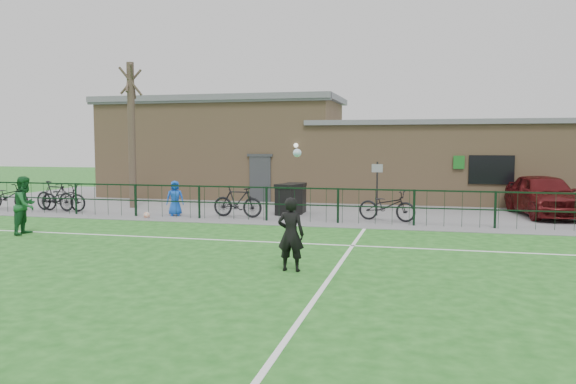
% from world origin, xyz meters
% --- Properties ---
extents(ground, '(90.00, 90.00, 0.00)m').
position_xyz_m(ground, '(0.00, 0.00, 0.00)').
color(ground, '#1B591A').
rests_on(ground, ground).
extents(paving_strip, '(34.00, 13.00, 0.02)m').
position_xyz_m(paving_strip, '(0.00, 13.50, 0.01)').
color(paving_strip, slate).
rests_on(paving_strip, ground).
extents(pitch_line_touch, '(28.00, 0.10, 0.01)m').
position_xyz_m(pitch_line_touch, '(0.00, 7.80, 0.00)').
color(pitch_line_touch, white).
rests_on(pitch_line_touch, ground).
extents(pitch_line_mid, '(28.00, 0.10, 0.01)m').
position_xyz_m(pitch_line_mid, '(0.00, 4.00, 0.00)').
color(pitch_line_mid, white).
rests_on(pitch_line_mid, ground).
extents(pitch_line_perp, '(0.10, 16.00, 0.01)m').
position_xyz_m(pitch_line_perp, '(2.00, 0.00, 0.00)').
color(pitch_line_perp, white).
rests_on(pitch_line_perp, ground).
extents(perimeter_fence, '(28.00, 0.10, 1.20)m').
position_xyz_m(perimeter_fence, '(0.00, 8.00, 0.60)').
color(perimeter_fence, black).
rests_on(perimeter_fence, ground).
extents(bare_tree, '(0.30, 0.30, 6.00)m').
position_xyz_m(bare_tree, '(-8.00, 10.50, 3.00)').
color(bare_tree, '#413227').
rests_on(bare_tree, ground).
extents(wheelie_bin_left, '(0.72, 0.81, 1.06)m').
position_xyz_m(wheelie_bin_left, '(-1.01, 10.38, 0.55)').
color(wheelie_bin_left, black).
rests_on(wheelie_bin_left, paving_strip).
extents(wheelie_bin_right, '(0.94, 1.00, 1.08)m').
position_xyz_m(wheelie_bin_right, '(-1.10, 9.59, 0.56)').
color(wheelie_bin_right, black).
rests_on(wheelie_bin_right, paving_strip).
extents(sign_post, '(0.07, 0.07, 2.00)m').
position_xyz_m(sign_post, '(2.11, 10.24, 1.02)').
color(sign_post, black).
rests_on(sign_post, paving_strip).
extents(car_maroon, '(2.48, 4.80, 1.56)m').
position_xyz_m(car_maroon, '(8.09, 11.60, 0.80)').
color(car_maroon, '#4F0E10').
rests_on(car_maroon, paving_strip).
extents(bicycle_a, '(2.05, 0.82, 1.06)m').
position_xyz_m(bicycle_a, '(-12.67, 8.79, 0.55)').
color(bicycle_a, black).
rests_on(bicycle_a, paving_strip).
extents(bicycle_b, '(2.04, 0.91, 1.18)m').
position_xyz_m(bicycle_b, '(-10.42, 8.70, 0.61)').
color(bicycle_b, black).
rests_on(bicycle_b, paving_strip).
extents(bicycle_c, '(2.09, 0.83, 1.08)m').
position_xyz_m(bicycle_c, '(-10.06, 8.74, 0.56)').
color(bicycle_c, black).
rests_on(bicycle_c, paving_strip).
extents(bicycle_d, '(1.93, 0.70, 1.14)m').
position_xyz_m(bicycle_d, '(-2.77, 8.61, 0.59)').
color(bicycle_d, black).
rests_on(bicycle_d, paving_strip).
extents(bicycle_e, '(2.14, 1.19, 1.06)m').
position_xyz_m(bicycle_e, '(2.57, 8.90, 0.55)').
color(bicycle_e, black).
rests_on(bicycle_e, paving_strip).
extents(spectator_child, '(0.75, 0.64, 1.30)m').
position_xyz_m(spectator_child, '(-5.13, 8.42, 0.67)').
color(spectator_child, blue).
rests_on(spectator_child, paving_strip).
extents(goalkeeper_kick, '(0.96, 3.35, 2.56)m').
position_xyz_m(goalkeeper_kick, '(1.07, 0.86, 0.84)').
color(goalkeeper_kick, black).
rests_on(goalkeeper_kick, ground).
extents(outfield_player, '(0.76, 0.92, 1.73)m').
position_xyz_m(outfield_player, '(-7.69, 3.62, 0.86)').
color(outfield_player, '#185628').
rests_on(outfield_player, ground).
extents(ball_ground, '(0.23, 0.23, 0.23)m').
position_xyz_m(ball_ground, '(-5.88, 7.64, 0.12)').
color(ball_ground, white).
rests_on(ball_ground, ground).
extents(clubhouse, '(24.25, 5.40, 4.96)m').
position_xyz_m(clubhouse, '(-0.88, 16.50, 2.22)').
color(clubhouse, '#A07F59').
rests_on(clubhouse, ground).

